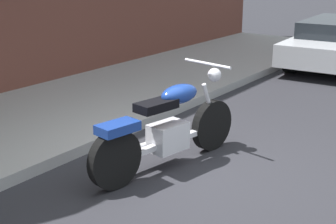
# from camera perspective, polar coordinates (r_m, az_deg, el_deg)

# --- Properties ---
(ground_plane) EXTENTS (60.00, 60.00, 0.00)m
(ground_plane) POSITION_cam_1_polar(r_m,az_deg,el_deg) (5.49, 3.32, -7.20)
(ground_plane) COLOR #28282D
(sidewalk) EXTENTS (18.39, 2.84, 0.14)m
(sidewalk) POSITION_cam_1_polar(r_m,az_deg,el_deg) (7.25, -15.70, -0.96)
(sidewalk) COLOR #A0A0A0
(sidewalk) RESTS_ON ground
(motorcycle) EXTENTS (2.17, 0.76, 1.14)m
(motorcycle) POSITION_cam_1_polar(r_m,az_deg,el_deg) (5.47, -0.05, -1.95)
(motorcycle) COLOR black
(motorcycle) RESTS_ON ground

